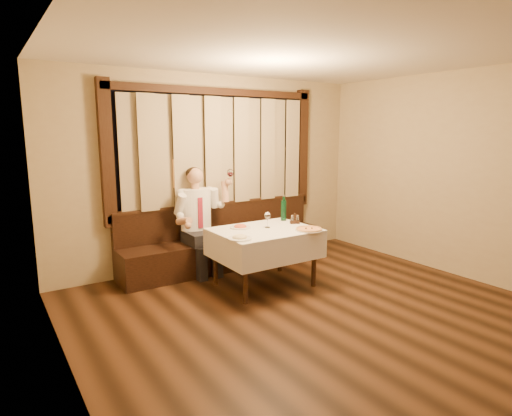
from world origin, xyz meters
TOP-DOWN VIEW (x-y plane):
  - room at (-0.00, 0.97)m, footprint 5.01×6.01m
  - banquette at (0.00, 2.72)m, footprint 3.20×0.61m
  - dining_table at (0.00, 1.70)m, footprint 1.27×0.97m
  - pizza at (0.43, 1.33)m, footprint 0.35×0.35m
  - pasta_red at (-0.23, 1.92)m, footprint 0.27×0.27m
  - pasta_cream at (-0.53, 1.43)m, footprint 0.29×0.29m
  - green_bottle at (0.52, 1.99)m, footprint 0.08×0.08m
  - table_wine_glass at (0.08, 1.75)m, footprint 0.08×0.08m
  - cruet_caddy at (0.53, 1.75)m, footprint 0.14×0.11m
  - seated_man at (-0.47, 2.63)m, footprint 0.84×0.63m

SIDE VIEW (x-z plane):
  - banquette at x=0.00m, z-range -0.16..0.78m
  - dining_table at x=0.00m, z-range 0.27..1.03m
  - pizza at x=0.43m, z-range 0.75..0.79m
  - pasta_red at x=-0.23m, z-range 0.75..0.84m
  - pasta_cream at x=-0.53m, z-range 0.75..0.84m
  - cruet_caddy at x=0.53m, z-range 0.74..0.87m
  - seated_man at x=-0.47m, z-range 0.11..1.61m
  - table_wine_glass at x=0.08m, z-range 0.80..1.01m
  - green_bottle at x=0.52m, z-range 0.73..1.08m
  - room at x=0.00m, z-range 0.09..2.91m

